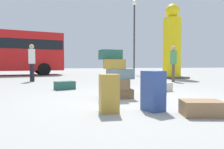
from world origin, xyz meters
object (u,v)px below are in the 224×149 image
suitcase_brown_foreground_far (202,108)px  suitcase_cream_upright_blue (158,87)px  suitcase_brown_right_side (147,84)px  suitcase_teal_white_trunk (65,85)px  suitcase_navy_behind_tower (153,91)px  parked_bus (2,50)px  person_bearded_onlooker (173,60)px  suitcase_tower (116,77)px  lamp_post (134,26)px  yellow_dummy_statue (172,45)px  person_tourist_with_camera (32,59)px  suitcase_black_left_side (150,88)px  suitcase_tan_foreground_near (109,93)px

suitcase_brown_foreground_far → suitcase_cream_upright_blue: bearing=92.4°
suitcase_brown_right_side → suitcase_teal_white_trunk: bearing=159.1°
suitcase_navy_behind_tower → parked_bus: parked_bus is taller
suitcase_brown_foreground_far → person_bearded_onlooker: 6.77m
suitcase_tower → suitcase_navy_behind_tower: size_ratio=1.66×
suitcase_teal_white_trunk → lamp_post: lamp_post is taller
yellow_dummy_statue → person_bearded_onlooker: bearing=-118.9°
person_tourist_with_camera → lamp_post: size_ratio=0.31×
suitcase_black_left_side → person_bearded_onlooker: 5.66m
person_bearded_onlooker → person_tourist_with_camera: bearing=-70.1°
suitcase_tower → suitcase_cream_upright_blue: suitcase_tower is taller
suitcase_teal_white_trunk → person_tourist_with_camera: (-1.34, 3.62, 0.91)m
suitcase_teal_white_trunk → lamp_post: bearing=36.7°
suitcase_tower → yellow_dummy_statue: size_ratio=0.27×
parked_bus → suitcase_tower: bearing=-78.7°
suitcase_brown_foreground_far → person_tourist_with_camera: 8.42m
suitcase_brown_right_side → lamp_post: lamp_post is taller
lamp_post → person_bearded_onlooker: bearing=-94.7°
suitcase_navy_behind_tower → suitcase_tan_foreground_near: bearing=159.2°
suitcase_black_left_side → suitcase_navy_behind_tower: suitcase_navy_behind_tower is taller
suitcase_navy_behind_tower → suitcase_cream_upright_blue: bearing=46.2°
suitcase_brown_foreground_far → suitcase_navy_behind_tower: size_ratio=0.88×
suitcase_black_left_side → suitcase_brown_right_side: suitcase_black_left_side is taller
suitcase_brown_foreground_far → lamp_post: size_ratio=0.11×
suitcase_black_left_side → person_bearded_onlooker: bearing=64.1°
suitcase_brown_foreground_far → lamp_post: lamp_post is taller
suitcase_teal_white_trunk → person_bearded_onlooker: 5.40m
suitcase_black_left_side → yellow_dummy_statue: size_ratio=0.13×
suitcase_navy_behind_tower → suitcase_brown_right_side: bearing=53.1°
suitcase_brown_foreground_far → suitcase_brown_right_side: (0.18, 2.42, 0.15)m
suitcase_tan_foreground_near → lamp_post: size_ratio=0.11×
suitcase_brown_right_side → person_tourist_with_camera: person_tourist_with_camera is taller
suitcase_brown_foreground_far → lamp_post: 13.46m
suitcase_navy_behind_tower → lamp_post: size_ratio=0.12×
suitcase_tan_foreground_near → person_bearded_onlooker: bearing=54.2°
suitcase_tower → lamp_post: size_ratio=0.20×
suitcase_navy_behind_tower → parked_bus: size_ratio=0.08×
suitcase_black_left_side → suitcase_tower: bearing=144.2°
suitcase_navy_behind_tower → lamp_post: 13.10m
suitcase_brown_foreground_far → suitcase_black_left_side: bearing=115.6°
suitcase_tan_foreground_near → suitcase_navy_behind_tower: size_ratio=0.93×
suitcase_navy_behind_tower → yellow_dummy_statue: yellow_dummy_statue is taller
suitcase_tan_foreground_near → person_tourist_with_camera: bearing=108.7°
suitcase_tower → parked_bus: parked_bus is taller
person_bearded_onlooker → person_tourist_with_camera: person_tourist_with_camera is taller
suitcase_brown_foreground_far → suitcase_cream_upright_blue: (0.74, 2.94, 0.01)m
suitcase_navy_behind_tower → parked_bus: (-5.34, 13.50, 1.49)m
suitcase_navy_behind_tower → lamp_post: (4.18, 11.95, 3.37)m
suitcase_tower → person_bearded_onlooker: 5.56m
suitcase_black_left_side → suitcase_cream_upright_blue: (0.96, 1.52, -0.15)m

